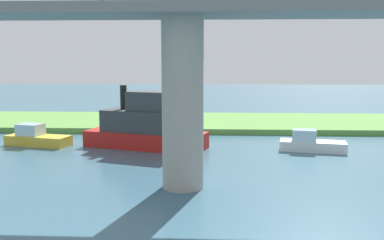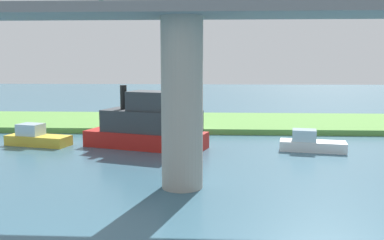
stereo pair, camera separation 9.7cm
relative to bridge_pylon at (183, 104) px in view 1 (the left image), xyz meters
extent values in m
plane|color=#386075|center=(1.84, -15.73, -4.31)|extent=(160.00, 160.00, 0.00)
cube|color=#5B9342|center=(1.84, -21.73, -4.06)|extent=(80.00, 12.00, 0.50)
cylinder|color=#9E998E|center=(0.00, 0.00, 0.00)|extent=(2.10, 2.10, 8.62)
cube|color=slate|center=(0.00, 0.00, 4.56)|extent=(62.59, 4.00, 0.50)
cylinder|color=#2D334C|center=(3.57, -19.19, -3.54)|extent=(0.29, 0.29, 0.55)
cylinder|color=gold|center=(3.57, -19.19, -2.96)|extent=(0.50, 0.50, 0.60)
sphere|color=tan|center=(3.57, -19.19, -2.54)|extent=(0.24, 0.24, 0.24)
cylinder|color=brown|center=(3.99, -17.49, -3.27)|extent=(0.20, 0.20, 1.08)
cube|color=red|center=(3.51, -10.07, -3.71)|extent=(9.55, 5.63, 1.21)
cube|color=#33383D|center=(3.03, -9.92, -2.30)|extent=(7.73, 4.79, 1.61)
cube|color=#33383D|center=(2.36, -9.70, -0.79)|extent=(5.01, 3.56, 1.41)
cylinder|color=black|center=(5.23, -10.62, -0.59)|extent=(0.50, 0.50, 1.81)
cube|color=#D84C2D|center=(5.81, -10.80, -2.65)|extent=(2.08, 2.22, 0.91)
cube|color=gold|center=(11.87, -10.40, -3.93)|extent=(5.21, 2.86, 0.77)
cube|color=silver|center=(12.51, -10.55, -3.11)|extent=(2.05, 1.78, 0.88)
cube|color=white|center=(-8.74, -9.36, -3.95)|extent=(4.85, 2.50, 0.72)
cube|color=silver|center=(-8.13, -9.48, -3.18)|extent=(1.88, 1.61, 0.82)
camera|label=1|loc=(-1.50, 21.27, 2.17)|focal=39.99mm
camera|label=2|loc=(-1.60, 21.26, 2.17)|focal=39.99mm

